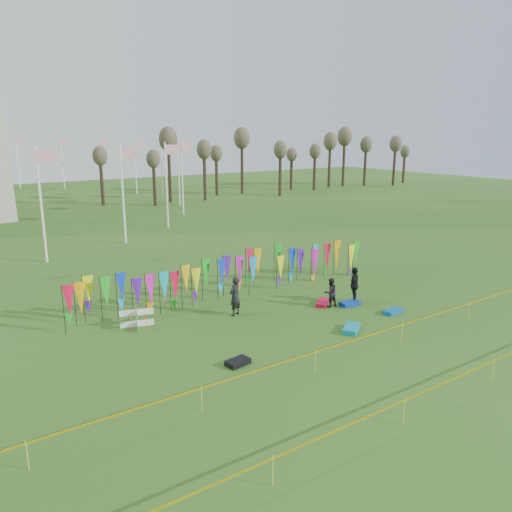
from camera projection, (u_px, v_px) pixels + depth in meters
ground at (314, 340)px, 22.02m from camera, size 160.00×160.00×0.00m
banner_row at (233, 273)px, 27.73m from camera, size 18.64×0.64×2.19m
caution_tape_near at (348, 343)px, 19.86m from camera, size 26.00×0.02×0.90m
caution_tape_far at (439, 386)px, 16.46m from camera, size 26.00×0.02×0.90m
tree_line at (286, 151)px, 73.26m from camera, size 53.92×1.92×7.84m
box_kite at (137, 318)px, 23.41m from camera, size 0.80×0.80×0.89m
person_left at (235, 296)px, 24.79m from camera, size 0.86×0.75×1.97m
person_mid at (330, 292)px, 26.06m from camera, size 0.80×0.54×1.55m
person_right at (354, 285)px, 26.60m from camera, size 1.33×1.21×1.98m
kite_bag_turquoise at (351, 329)px, 22.97m from camera, size 1.35×1.18×0.24m
kite_bag_blue at (350, 304)px, 26.36m from camera, size 1.09×0.64×0.22m
kite_bag_red at (323, 303)px, 26.48m from camera, size 1.25×1.14×0.21m
kite_bag_black at (238, 362)px, 19.67m from camera, size 1.03×0.70×0.22m
kite_bag_teal at (393, 311)px, 25.25m from camera, size 1.15×0.64×0.21m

